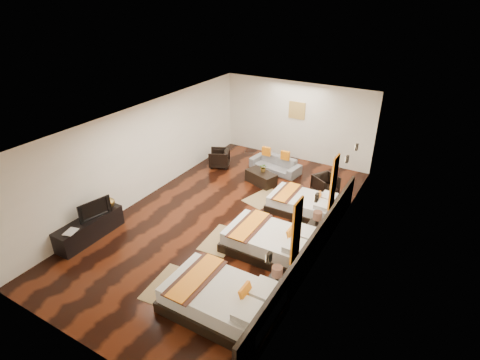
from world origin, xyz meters
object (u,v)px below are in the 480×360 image
Objects in this scene: bed_near at (223,300)px; armchair_right at (325,185)px; nightstand_b at (316,230)px; coffee_table at (261,178)px; sofa at (275,164)px; tv at (93,208)px; bed_mid at (272,242)px; book at (66,231)px; figurine at (108,201)px; table_plant at (264,168)px; tv_console at (90,228)px; armchair_left at (219,158)px; nightstand_a at (276,288)px; bed_far at (304,204)px.

bed_near reaches higher than armchair_right.
nightstand_b is 0.82× the size of coffee_table.
tv is at bearing -103.45° from sofa.
bed_mid is 2.58× the size of tv.
figurine reaches higher than book.
figurine is 1.21× the size of table_plant.
bed_near is 7.97× the size of table_plant.
armchair_right is at bearing 49.77° from tv_console.
armchair_left reaches higher than coffee_table.
nightstand_a is 5.03m from coffee_table.
nightstand_a is 0.97× the size of tv.
bed_far is 6.58× the size of table_plant.
book reaches higher than sofa.
table_plant reaches higher than sofa.
armchair_right is 2.03m from coffee_table.
tv reaches higher than nightstand_b.
bed_far is at bearing -35.48° from tv.
tv_console is at bearing -174.94° from nightstand_a.
bed_far is at bearing 90.07° from bed_near.
armchair_left reaches higher than armchair_right.
table_plant is (0.05, -0.98, 0.29)m from sofa.
bed_near reaches higher than armchair_left.
tv reaches higher than table_plant.
armchair_left is at bearing 151.26° from nightstand_b.
bed_mid reaches higher than table_plant.
armchair_right is (0.17, 5.55, 0.00)m from bed_near.
coffee_table is (2.38, 4.76, -0.08)m from tv_console.
figurine is 4.80m from table_plant.
armchair_right is at bearing -27.92° from tv.
book is 5.96m from table_plant.
tv is 2.43× the size of figurine.
armchair_right is at bearing 96.89° from nightstand_a.
armchair_left is at bearing 133.01° from nightstand_a.
tv_console is at bearing -103.23° from sofa.
sofa is at bearing 103.58° from armchair_right.
bed_near is at bearing -89.96° from bed_mid.
bed_far is 2.74× the size of armchair_left.
sofa is at bearing 92.77° from table_plant.
sofa is (2.33, 5.63, -0.54)m from tv.
book is at bearing -145.73° from nightstand_b.
coffee_table is at bearing -125.16° from table_plant.
armchair_right reaches higher than tv_console.
nightstand_a reaches higher than book.
table_plant is at bearing 150.93° from bed_far.
sofa is 2.09m from armchair_right.
bed_far reaches higher than sofa.
bed_far is 3.49m from nightstand_a.
nightstand_b is at bearing -40.99° from sofa.
nightstand_b is 0.46× the size of tv_console.
nightstand_b is (0.75, -1.10, 0.04)m from bed_far.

